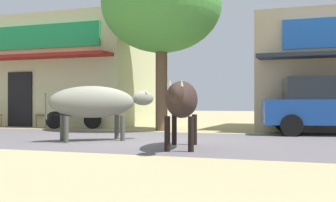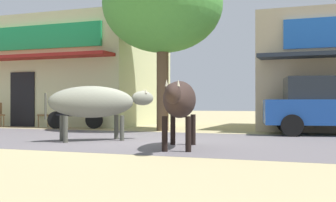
% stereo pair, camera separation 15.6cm
% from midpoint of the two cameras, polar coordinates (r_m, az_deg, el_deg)
% --- Properties ---
extents(ground, '(80.00, 80.00, 0.00)m').
position_cam_midpoint_polar(ground, '(10.61, -2.13, -5.15)').
color(ground, tan).
extents(asphalt_road, '(72.00, 5.70, 0.00)m').
position_cam_midpoint_polar(asphalt_road, '(10.61, -2.13, -5.14)').
color(asphalt_road, '#5B5559').
rests_on(asphalt_road, ground).
extents(storefront_left_cafe, '(6.70, 6.18, 4.37)m').
position_cam_midpoint_polar(storefront_left_cafe, '(19.45, -11.56, 3.53)').
color(storefront_left_cafe, '#BFC18E').
rests_on(storefront_left_cafe, ground).
extents(roadside_tree, '(3.94, 3.94, 5.71)m').
position_cam_midpoint_polar(roadside_tree, '(14.58, -0.40, 12.43)').
color(roadside_tree, brown).
rests_on(roadside_tree, ground).
extents(parked_hatchback_car, '(4.25, 2.37, 1.64)m').
position_cam_midpoint_polar(parked_hatchback_car, '(13.16, 21.16, -0.52)').
color(parked_hatchback_car, '#194395').
rests_on(parked_hatchback_car, ground).
extents(parked_motorcycle, '(1.84, 0.78, 1.06)m').
position_cam_midpoint_polar(parked_motorcycle, '(15.62, -11.67, -1.86)').
color(parked_motorcycle, black).
rests_on(parked_motorcycle, ground).
extents(cow_near_brown, '(2.21, 2.12, 1.31)m').
position_cam_midpoint_polar(cow_near_brown, '(10.51, -9.15, -0.17)').
color(cow_near_brown, gray).
rests_on(cow_near_brown, ground).
extents(cow_far_dark, '(1.09, 2.65, 1.34)m').
position_cam_midpoint_polar(cow_far_dark, '(8.65, 2.05, 0.10)').
color(cow_far_dark, '#2F221D').
rests_on(cow_far_dark, ground).
extents(cafe_chair_by_doorway, '(0.59, 0.59, 0.92)m').
position_cam_midpoint_polar(cafe_chair_by_doorway, '(17.31, -15.61, -1.55)').
color(cafe_chair_by_doorway, brown).
rests_on(cafe_chair_by_doorway, ground).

